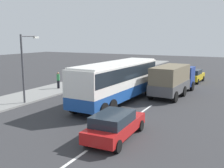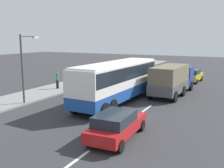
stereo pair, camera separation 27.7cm
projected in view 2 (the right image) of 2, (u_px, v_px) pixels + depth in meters
The scene contains 10 objects.
ground_plane at pixel (122, 103), 22.18m from camera, with size 120.00×120.00×0.00m, color #333335.
sidewalk_curb at pixel (41, 93), 26.00m from camera, with size 80.00×4.00×0.15m, color gray.
lane_centreline at pixel (161, 98), 24.12m from camera, with size 43.37×0.16×0.01m.
coach_bus at pixel (118, 78), 21.99m from camera, with size 11.13×3.17×3.44m.
cargo_truck at pixel (172, 79), 25.25m from camera, with size 7.78×2.87×2.88m.
car_yellow_taxi at pixel (192, 75), 32.66m from camera, with size 4.23×2.14×1.58m.
car_red_compact at pixel (117, 125), 14.32m from camera, with size 4.70×2.07×1.51m.
pedestrian_near_curb at pixel (86, 73), 32.76m from camera, with size 0.32×0.32×1.67m.
pedestrian_at_crossing at pixel (57, 79), 27.67m from camera, with size 0.32×0.32×1.73m.
street_lamp at pixel (24, 63), 21.36m from camera, with size 2.02×0.24×5.57m.
Camera 2 is at (-19.68, -8.82, 5.48)m, focal length 42.24 mm.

